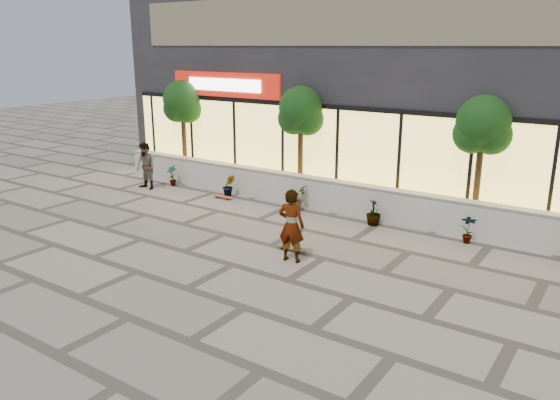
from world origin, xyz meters
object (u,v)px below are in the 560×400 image
Objects in this scene: tree_west at (182,104)px; tree_mideast at (483,128)px; skater_center at (291,226)px; tree_midwest at (301,114)px; skater_left at (146,166)px; skateboard_left at (223,197)px; skateboard_center at (292,248)px.

tree_mideast is (11.50, 0.00, 0.00)m from tree_west.
tree_mideast is 6.25m from skater_center.
tree_mideast is at bearing 0.00° from tree_midwest.
tree_west is 5.50m from tree_midwest.
skater_left reaches higher than skateboard_left.
skateboard_left is (-4.78, 2.88, -0.01)m from skateboard_center.
tree_west is 10.01m from skater_center.
skater_left is (-11.45, -2.13, -2.11)m from tree_mideast.
skater_left is at bearing 163.57° from skateboard_center.
tree_west reaches higher than skater_left.
tree_midwest is at bearing -68.05° from skater_center.
skateboard_center is 5.58m from skateboard_left.
tree_midwest is 6.16m from skater_center.
tree_west and tree_mideast have the same top height.
tree_mideast is 11.84m from skater_left.
tree_midwest is 1.00× the size of tree_mideast.
tree_west is 3.00m from skater_left.
tree_west is 4.65m from skateboard_left.
tree_mideast is at bearing 0.00° from tree_west.
tree_midwest is 5.89m from skateboard_center.
tree_west reaches higher than skater_center.
tree_west is at bearing 94.47° from skater_left.
skateboard_left is (3.22, 0.56, -0.80)m from skater_left.
skater_left is at bearing -169.47° from tree_mideast.
skateboard_left is (-2.23, -1.57, -2.91)m from tree_midwest.
skateboard_center is 1.09× the size of skateboard_left.
skateboard_center is (-3.45, -4.44, -2.90)m from tree_mideast.
skateboard_left is at bearing 148.67° from skateboard_center.
tree_mideast is at bearing 8.72° from skateboard_left.
tree_mideast reaches higher than skater_left.
skater_center is (8.41, -5.03, -2.05)m from tree_west.
tree_midwest is at bearing 119.54° from skateboard_center.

